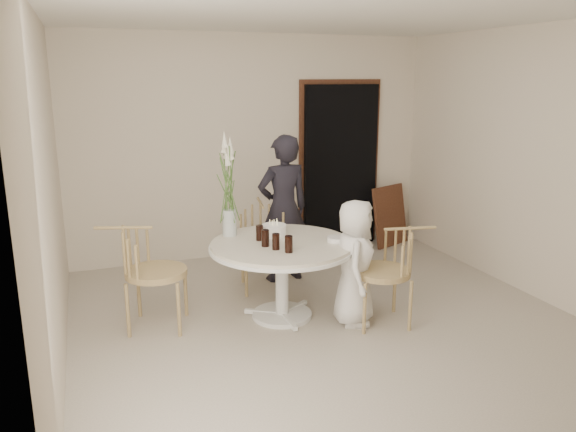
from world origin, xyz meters
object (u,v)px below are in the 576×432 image
object	(u,v)px
boy	(355,263)
birthday_cake	(274,230)
girl	(283,209)
table	(282,254)
flower_vase	(228,187)
chair_right	(395,261)
chair_left	(140,262)
chair_far	(262,232)

from	to	relation	value
boy	birthday_cake	bearing A→B (deg)	70.51
girl	birthday_cake	world-z (taller)	girl
table	boy	world-z (taller)	boy
girl	flower_vase	distance (m)	1.01
chair_right	chair_left	size ratio (longest dim) A/B	0.96
table	flower_vase	size ratio (longest dim) A/B	1.34
chair_far	chair_right	bearing A→B (deg)	-47.37
boy	flower_vase	size ratio (longest dim) A/B	1.16
table	birthday_cake	size ratio (longest dim) A/B	5.79
boy	birthday_cake	distance (m)	0.83
chair_left	birthday_cake	bearing A→B (deg)	-72.77
chair_left	flower_vase	xyz separation A→B (m)	(0.85, 0.15, 0.59)
chair_far	girl	bearing A→B (deg)	25.64
chair_right	table	bearing A→B (deg)	-104.61
table	flower_vase	xyz separation A→B (m)	(-0.39, 0.39, 0.58)
chair_right	chair_left	world-z (taller)	chair_left
chair_right	birthday_cake	distance (m)	1.16
chair_left	flower_vase	world-z (taller)	flower_vase
table	girl	distance (m)	1.03
chair_far	birthday_cake	world-z (taller)	chair_far
chair_right	birthday_cake	size ratio (longest dim) A/B	3.95
girl	flower_vase	bearing A→B (deg)	32.19
chair_left	girl	world-z (taller)	girl
chair_left	chair_far	bearing A→B (deg)	-46.45
chair_right	girl	xyz separation A→B (m)	(-0.57, 1.40, 0.22)
chair_far	flower_vase	distance (m)	0.92
chair_right	flower_vase	xyz separation A→B (m)	(-1.31, 0.84, 0.61)
table	birthday_cake	distance (m)	0.28
table	girl	bearing A→B (deg)	69.51
table	chair_right	bearing A→B (deg)	-26.18
chair_far	chair_right	distance (m)	1.57
table	girl	size ratio (longest dim) A/B	0.83
chair_left	flower_vase	bearing A→B (deg)	-62.02
table	chair_left	bearing A→B (deg)	169.12
chair_far	boy	distance (m)	1.31
chair_far	chair_left	distance (m)	1.47
chair_far	birthday_cake	bearing A→B (deg)	-86.93
girl	birthday_cake	size ratio (longest dim) A/B	7.00
chair_far	flower_vase	world-z (taller)	flower_vase
boy	table	bearing A→B (deg)	84.57
girl	boy	bearing A→B (deg)	94.80
chair_right	girl	distance (m)	1.53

